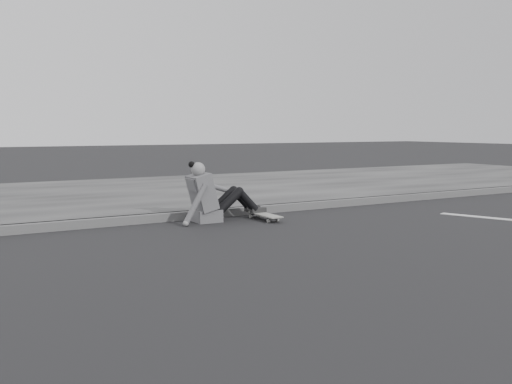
# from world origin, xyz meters

# --- Properties ---
(ground) EXTENTS (80.00, 80.00, 0.00)m
(ground) POSITION_xyz_m (0.00, 0.00, 0.00)
(ground) COLOR black
(ground) RESTS_ON ground
(curb) EXTENTS (24.00, 0.16, 0.12)m
(curb) POSITION_xyz_m (0.00, 2.58, 0.06)
(curb) COLOR #525252
(curb) RESTS_ON ground
(sidewalk) EXTENTS (24.00, 6.00, 0.12)m
(sidewalk) POSITION_xyz_m (0.00, 5.60, 0.06)
(sidewalk) COLOR #3A3A3A
(sidewalk) RESTS_ON ground
(skateboard) EXTENTS (0.20, 0.78, 0.09)m
(skateboard) POSITION_xyz_m (-0.14, 1.99, 0.07)
(skateboard) COLOR gray
(skateboard) RESTS_ON ground
(seated_woman) EXTENTS (1.38, 0.46, 0.88)m
(seated_woman) POSITION_xyz_m (-0.87, 2.24, 0.36)
(seated_woman) COLOR #555558
(seated_woman) RESTS_ON ground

